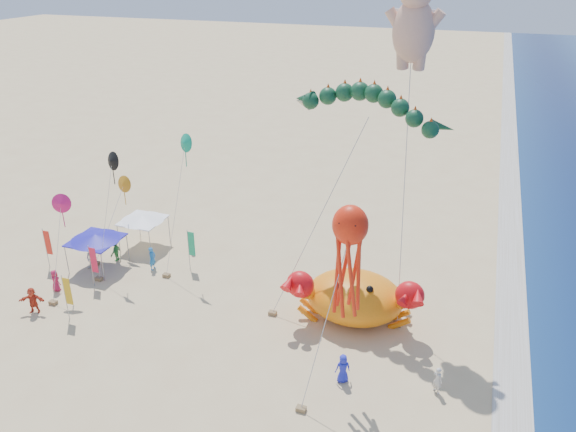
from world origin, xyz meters
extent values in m
plane|color=#D1B784|center=(0.00, 0.00, 0.00)|extent=(320.00, 320.00, 0.00)
plane|color=silver|center=(12.00, 0.00, 0.01)|extent=(320.00, 320.00, 0.00)
ellipsoid|color=orange|center=(2.42, 2.16, 1.47)|extent=(6.88, 5.99, 2.94)
sphere|color=red|center=(-0.88, 0.92, 2.78)|extent=(1.75, 1.75, 1.75)
sphere|color=black|center=(1.49, 1.13, 2.78)|extent=(0.45, 0.45, 0.45)
sphere|color=red|center=(5.71, 0.92, 2.78)|extent=(1.75, 1.75, 1.75)
sphere|color=black|center=(3.34, 1.13, 2.78)|extent=(0.45, 0.45, 0.45)
cone|color=#103B22|center=(-2.25, 4.47, 13.00)|extent=(1.32, 0.97, 1.07)
cylinder|color=#B2B2B2|center=(-0.20, 2.52, 6.31)|extent=(4.76, 3.96, 12.34)
cube|color=olive|center=(-2.55, 0.57, 0.12)|extent=(0.50, 0.35, 0.25)
ellipsoid|color=#DFA388|center=(4.07, 6.12, 17.19)|extent=(2.40, 1.98, 3.54)
cylinder|color=#B2B2B2|center=(4.65, 4.10, 7.96)|extent=(1.20, 4.08, 15.64)
cube|color=olive|center=(5.23, 2.08, 0.12)|extent=(0.50, 0.35, 0.25)
ellipsoid|color=red|center=(3.32, -4.29, 9.62)|extent=(1.73, 1.56, 1.99)
cylinder|color=#B2B2B2|center=(2.58, -5.56, 4.60)|extent=(1.55, 2.58, 8.91)
cube|color=olive|center=(1.83, -6.82, 0.12)|extent=(0.50, 0.35, 0.25)
cylinder|color=gray|center=(-18.45, 0.50, 1.10)|extent=(0.06, 0.06, 2.20)
cylinder|color=gray|center=(-15.36, 0.50, 1.10)|extent=(0.06, 0.06, 2.20)
cylinder|color=gray|center=(-18.45, 3.58, 1.10)|extent=(0.06, 0.06, 2.20)
cylinder|color=gray|center=(-15.36, 3.58, 1.10)|extent=(0.06, 0.06, 2.20)
cube|color=#1612A2|center=(-16.90, 2.04, 2.24)|extent=(3.32, 3.32, 0.08)
cone|color=#1612A2|center=(-16.90, 2.04, 2.48)|extent=(3.65, 3.65, 0.45)
cylinder|color=gray|center=(-16.95, 4.66, 1.10)|extent=(0.06, 0.06, 2.20)
cylinder|color=gray|center=(-14.12, 4.66, 1.10)|extent=(0.06, 0.06, 2.20)
cylinder|color=gray|center=(-16.95, 7.49, 1.10)|extent=(0.06, 0.06, 2.20)
cylinder|color=gray|center=(-14.12, 7.49, 1.10)|extent=(0.06, 0.06, 2.20)
cube|color=white|center=(-15.53, 6.08, 2.24)|extent=(3.07, 3.07, 0.08)
cone|color=white|center=(-15.53, 6.08, 2.48)|extent=(3.38, 3.38, 0.45)
cylinder|color=gray|center=(-14.66, -4.15, 1.60)|extent=(0.05, 0.05, 3.20)
cube|color=gold|center=(-14.38, -4.15, 2.10)|extent=(0.50, 0.04, 1.90)
cylinder|color=gray|center=(-15.62, -0.32, 1.60)|extent=(0.05, 0.05, 3.20)
cube|color=#E41C41|center=(-15.34, -0.32, 2.10)|extent=(0.50, 0.04, 1.90)
cylinder|color=gray|center=(-20.39, 0.73, 1.60)|extent=(0.05, 0.05, 3.20)
cube|color=red|center=(-20.11, 0.73, 2.10)|extent=(0.50, 0.04, 1.90)
cylinder|color=gray|center=(-10.43, 4.06, 1.60)|extent=(0.05, 0.05, 3.20)
cube|color=#1BA26A|center=(-10.15, 4.06, 2.10)|extent=(0.50, 0.04, 1.90)
imported|color=beige|center=(-17.18, 1.63, 0.87)|extent=(0.96, 0.81, 1.74)
imported|color=red|center=(-17.25, -4.30, 0.90)|extent=(1.74, 1.03, 1.79)
imported|color=beige|center=(8.17, -3.12, 0.80)|extent=(0.69, 0.67, 1.61)
imported|color=#2127C3|center=(3.25, -3.96, 0.86)|extent=(1.00, 0.90, 1.72)
imported|color=orange|center=(-11.51, 6.40, 0.78)|extent=(0.90, 0.94, 1.57)
imported|color=#B01C42|center=(-17.67, -1.70, 0.79)|extent=(0.87, 0.68, 1.58)
imported|color=#216328|center=(-16.29, 3.26, 0.86)|extent=(0.67, 1.14, 1.73)
imported|color=blue|center=(-12.95, 3.07, 0.89)|extent=(0.45, 0.66, 1.78)
cone|color=#C57D15|center=(-16.43, 5.45, 5.38)|extent=(1.30, 0.51, 1.32)
cylinder|color=#B2B2B2|center=(-16.18, 3.95, 2.72)|extent=(0.55, 3.04, 5.16)
cube|color=olive|center=(-15.93, 2.45, 0.12)|extent=(0.50, 0.35, 0.25)
cone|color=black|center=(-15.01, 2.65, 8.33)|extent=(1.30, 0.51, 1.32)
cylinder|color=#B2B2B2|center=(-14.76, 1.15, 4.19)|extent=(0.55, 3.04, 8.10)
cube|color=olive|center=(-14.51, -0.35, 0.12)|extent=(0.50, 0.35, 0.25)
cone|color=#D01765|center=(-16.88, -0.73, 6.28)|extent=(1.30, 0.51, 1.32)
cylinder|color=#B2B2B2|center=(-16.63, -2.23, 3.16)|extent=(0.55, 3.04, 6.05)
cube|color=olive|center=(-16.38, -3.73, 0.12)|extent=(0.50, 0.35, 0.25)
cone|color=#0D9369|center=(-10.47, 4.78, 9.46)|extent=(1.30, 0.51, 1.32)
cylinder|color=#B2B2B2|center=(-10.22, 3.28, 4.76)|extent=(0.55, 3.04, 9.23)
cube|color=olive|center=(-9.97, 1.78, 0.12)|extent=(0.50, 0.35, 0.25)
camera|label=1|loc=(8.46, -27.51, 21.08)|focal=35.00mm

